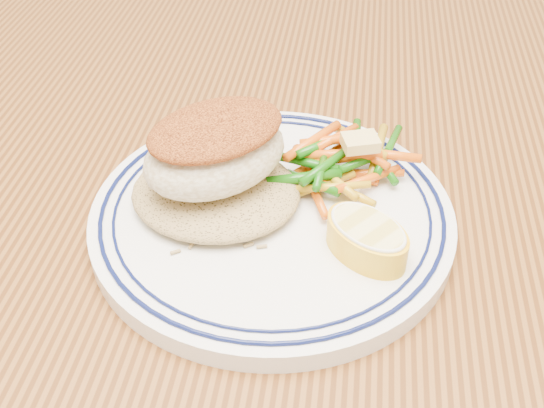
{
  "coord_description": "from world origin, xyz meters",
  "views": [
    {
      "loc": [
        0.01,
        -0.39,
        1.08
      ],
      "look_at": [
        -0.04,
        -0.02,
        0.77
      ],
      "focal_mm": 45.0,
      "sensor_mm": 36.0,
      "label": 1
    }
  ],
  "objects": [
    {
      "name": "vegetable_pile",
      "position": [
        0.0,
        0.02,
        0.78
      ],
      "size": [
        0.11,
        0.11,
        0.03
      ],
      "color": "#DC560B",
      "rests_on": "plate"
    },
    {
      "name": "butter_pat",
      "position": [
        0.02,
        0.02,
        0.8
      ],
      "size": [
        0.03,
        0.03,
        0.01
      ],
      "primitive_type": "cube",
      "rotation": [
        0.0,
        0.0,
        0.32
      ],
      "color": "#E5C770",
      "rests_on": "vegetable_pile"
    },
    {
      "name": "rice_pilaf",
      "position": [
        -0.08,
        -0.02,
        0.78
      ],
      "size": [
        0.12,
        0.11,
        0.02
      ],
      "primitive_type": "ellipsoid",
      "color": "#977D4B",
      "rests_on": "plate"
    },
    {
      "name": "dining_table",
      "position": [
        0.0,
        0.0,
        0.65
      ],
      "size": [
        1.5,
        0.9,
        0.75
      ],
      "color": "#4F2A0F",
      "rests_on": "ground"
    },
    {
      "name": "plate",
      "position": [
        -0.04,
        -0.02,
        0.76
      ],
      "size": [
        0.26,
        0.26,
        0.02
      ],
      "color": "white",
      "rests_on": "dining_table"
    },
    {
      "name": "lemon_wedge",
      "position": [
        0.03,
        -0.06,
        0.78
      ],
      "size": [
        0.08,
        0.08,
        0.02
      ],
      "color": "yellow",
      "rests_on": "plate"
    },
    {
      "name": "fish_fillet",
      "position": [
        -0.08,
        -0.02,
        0.81
      ],
      "size": [
        0.13,
        0.13,
        0.05
      ],
      "color": "beige",
      "rests_on": "rice_pilaf"
    }
  ]
}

